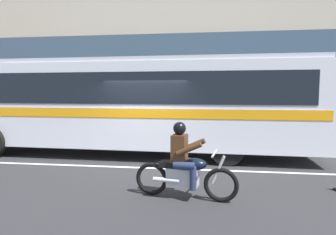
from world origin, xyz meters
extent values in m
plane|color=#2B2B2D|center=(0.00, 0.00, 0.00)|extent=(60.00, 60.00, 0.00)
cube|color=#A39E93|center=(0.00, 5.10, 0.07)|extent=(28.00, 3.80, 0.15)
cube|color=silver|center=(0.00, -0.60, 0.00)|extent=(26.60, 0.14, 0.01)
cube|color=#B2A893|center=(0.00, 7.40, 6.47)|extent=(28.00, 0.80, 12.94)
cube|color=#384C60|center=(0.00, 6.96, 4.53)|extent=(25.76, 0.10, 1.40)
cube|color=silver|center=(-1.15, 1.20, 1.73)|extent=(13.15, 2.96, 2.70)
cube|color=black|center=(-1.15, 1.20, 2.28)|extent=(12.10, 2.97, 0.96)
cube|color=orange|center=(-1.15, 1.20, 1.53)|extent=(12.89, 2.99, 0.28)
cube|color=#BABCC3|center=(-1.15, 1.20, 3.14)|extent=(12.88, 2.83, 0.16)
cylinder|color=black|center=(2.44, 0.02, 0.52)|extent=(1.04, 0.30, 1.04)
torus|color=black|center=(2.12, -2.91, 0.34)|extent=(0.70, 0.20, 0.69)
torus|color=black|center=(0.69, -2.69, 0.34)|extent=(0.70, 0.20, 0.69)
cube|color=silver|center=(1.36, -2.79, 0.44)|extent=(0.68, 0.38, 0.36)
ellipsoid|color=black|center=(1.61, -2.83, 0.72)|extent=(0.52, 0.35, 0.24)
cube|color=black|center=(1.16, -2.76, 0.69)|extent=(0.59, 0.34, 0.12)
cylinder|color=silver|center=(2.06, -2.91, 0.65)|extent=(0.28, 0.10, 0.58)
cylinder|color=silver|center=(1.99, -2.89, 0.96)|extent=(0.14, 0.64, 0.04)
cylinder|color=silver|center=(1.04, -2.90, 0.39)|extent=(0.56, 0.18, 0.09)
cube|color=#4C2D19|center=(1.29, -2.78, 1.02)|extent=(0.33, 0.40, 0.56)
sphere|color=black|center=(1.29, -2.78, 1.44)|extent=(0.26, 0.26, 0.26)
cylinder|color=#232D4C|center=(1.46, -2.63, 0.72)|extent=(0.44, 0.21, 0.15)
cylinder|color=#232D4C|center=(1.63, -2.65, 0.48)|extent=(0.13, 0.13, 0.46)
cylinder|color=#232D4C|center=(1.40, -2.98, 0.72)|extent=(0.44, 0.21, 0.15)
cylinder|color=#232D4C|center=(1.58, -3.01, 0.48)|extent=(0.13, 0.13, 0.46)
cylinder|color=#4C2D19|center=(1.56, -2.62, 1.06)|extent=(0.53, 0.19, 0.32)
cylinder|color=#4C2D19|center=(1.50, -3.02, 1.06)|extent=(0.53, 0.19, 0.32)
cylinder|color=#4C8C3F|center=(5.21, 3.99, 0.44)|extent=(0.22, 0.22, 0.58)
sphere|color=#4C8C3F|center=(5.21, 3.99, 0.80)|extent=(0.20, 0.20, 0.20)
cylinder|color=#4C8C3F|center=(5.21, 3.85, 0.47)|extent=(0.09, 0.10, 0.09)
camera|label=1|loc=(1.82, -8.55, 2.17)|focal=30.99mm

